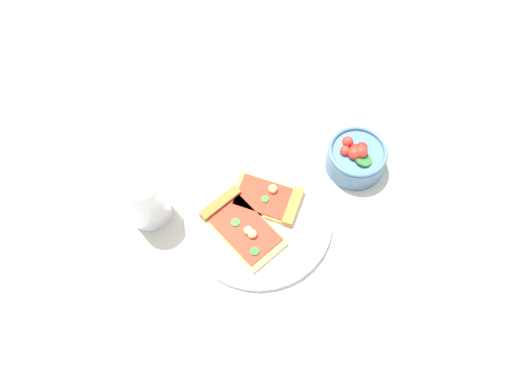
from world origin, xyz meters
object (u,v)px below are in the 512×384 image
Objects in this scene: pizza_slice_near at (240,225)px; pizza_slice_far at (271,200)px; salad_bowl at (356,157)px; soda_glass at (146,199)px; plate at (259,219)px.

pizza_slice_far is (0.02, 0.08, -0.00)m from pizza_slice_near.
soda_glass is at bearing -131.87° from salad_bowl.
salad_bowl is (0.11, 0.24, 0.01)m from pizza_slice_near.
pizza_slice_far is 0.19m from salad_bowl.
soda_glass is (-0.16, -0.07, 0.04)m from pizza_slice_near.
salad_bowl reaches higher than pizza_slice_near.
pizza_slice_near and pizza_slice_far have the same top height.
plate is 0.04m from pizza_slice_near.
salad_bowl reaches higher than plate.
pizza_slice_near is 0.26m from salad_bowl.
soda_glass is (-0.27, -0.30, 0.03)m from salad_bowl.
plate is at bearing 59.18° from pizza_slice_near.
pizza_slice_far is at bearing -119.25° from salad_bowl.
plate is 0.23m from salad_bowl.
plate is 0.04m from pizza_slice_far.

